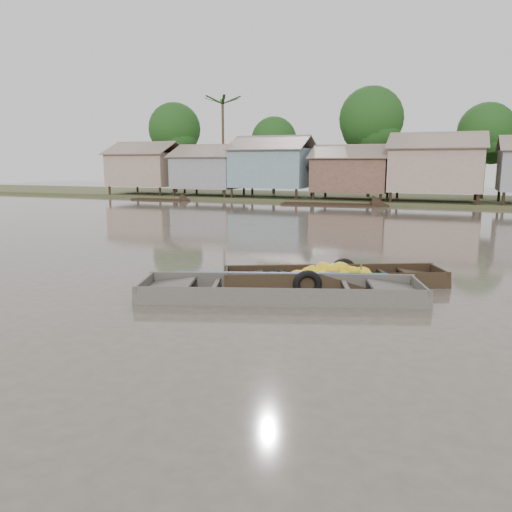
% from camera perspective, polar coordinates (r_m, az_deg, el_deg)
% --- Properties ---
extents(ground, '(120.00, 120.00, 0.00)m').
position_cam_1_polar(ground, '(11.92, 1.81, -4.74)').
color(ground, '#51473E').
rests_on(ground, ground).
extents(riverbank, '(120.00, 12.47, 10.22)m').
position_cam_1_polar(riverbank, '(42.70, 20.71, 9.86)').
color(riverbank, '#384723').
rests_on(riverbank, ground).
extents(banana_boat, '(5.83, 3.69, 0.82)m').
position_cam_1_polar(banana_boat, '(13.31, 8.56, -2.47)').
color(banana_boat, black).
rests_on(banana_boat, ground).
extents(viewer_boat, '(6.90, 3.80, 0.54)m').
position_cam_1_polar(viewer_boat, '(11.98, 2.90, -4.47)').
color(viewer_boat, '#423E38').
rests_on(viewer_boat, ground).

